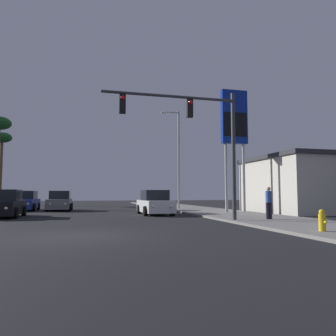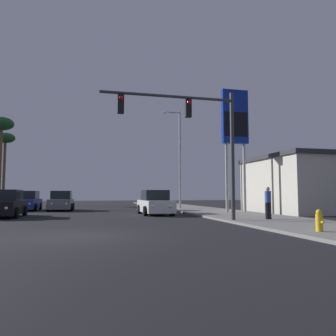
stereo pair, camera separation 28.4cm
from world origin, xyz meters
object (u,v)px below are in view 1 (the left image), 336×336
at_px(car_white, 155,203).
at_px(pedestrian_on_sidewalk, 269,201).
at_px(fire_hydrant, 322,221).
at_px(palm_tree_far, 2,142).
at_px(car_black, 4,205).
at_px(street_lamp, 177,154).
at_px(car_grey, 60,202).
at_px(traffic_light_mast, 198,128).
at_px(car_blue, 25,202).
at_px(gas_station_sign, 234,124).

relative_size(car_white, pedestrian_on_sidewalk, 2.60).
relative_size(fire_hydrant, palm_tree_far, 0.08).
bearing_deg(fire_hydrant, car_black, 137.00).
bearing_deg(street_lamp, car_grey, 177.53).
relative_size(car_grey, traffic_light_mast, 0.64).
distance_m(car_black, palm_tree_far, 25.52).
height_order(car_blue, car_white, same).
distance_m(street_lamp, gas_station_sign, 7.50).
bearing_deg(car_grey, car_blue, -14.85).
bearing_deg(car_black, palm_tree_far, -76.20).
bearing_deg(palm_tree_far, street_lamp, -41.59).
distance_m(car_white, palm_tree_far, 28.83).
distance_m(car_blue, car_white, 12.53).
relative_size(street_lamp, fire_hydrant, 11.84).
xyz_separation_m(car_grey, traffic_light_mast, (7.52, -14.07, 3.94)).
height_order(street_lamp, fire_hydrant, street_lamp).
relative_size(car_grey, street_lamp, 0.48).
xyz_separation_m(car_black, gas_station_sign, (15.36, 0.18, 5.86)).
bearing_deg(fire_hydrant, car_grey, 117.49).
bearing_deg(street_lamp, traffic_light_mast, -101.42).
bearing_deg(car_black, car_blue, -88.43).
distance_m(traffic_light_mast, pedestrian_on_sidewalk, 5.31).
relative_size(traffic_light_mast, street_lamp, 0.75).
height_order(car_black, car_blue, same).
xyz_separation_m(car_black, car_white, (9.42, 0.38, 0.00)).
height_order(car_black, palm_tree_far, palm_tree_far).
xyz_separation_m(fire_hydrant, palm_tree_far, (-18.60, 35.67, 7.62)).
height_order(car_blue, street_lamp, street_lamp).
bearing_deg(gas_station_sign, pedestrian_on_sidewalk, -101.38).
bearing_deg(pedestrian_on_sidewalk, gas_station_sign, 78.62).
xyz_separation_m(car_white, gas_station_sign, (5.94, -0.19, 5.86)).
bearing_deg(car_blue, street_lamp, 176.36).
bearing_deg(traffic_light_mast, fire_hydrant, -64.14).
bearing_deg(car_white, fire_hydrant, 103.68).
bearing_deg(car_grey, car_white, 134.33).
distance_m(car_white, pedestrian_on_sidewalk, 8.29).
bearing_deg(street_lamp, fire_hydrant, -90.36).
height_order(fire_hydrant, palm_tree_far, palm_tree_far).
height_order(car_grey, palm_tree_far, palm_tree_far).
distance_m(gas_station_sign, pedestrian_on_sidewalk, 8.82).
height_order(street_lamp, pedestrian_on_sidewalk, street_lamp).
bearing_deg(car_blue, fire_hydrant, 124.50).
height_order(car_grey, car_white, same).
relative_size(traffic_light_mast, pedestrian_on_sidewalk, 4.07).
bearing_deg(palm_tree_far, pedestrian_on_sidewalk, -56.77).
xyz_separation_m(gas_station_sign, palm_tree_far, (-21.16, 23.55, 1.49)).
xyz_separation_m(traffic_light_mast, palm_tree_far, (-15.97, 30.24, 3.41)).
bearing_deg(palm_tree_far, car_black, -76.26).
relative_size(car_grey, car_blue, 1.00).
xyz_separation_m(street_lamp, pedestrian_on_sidewalk, (1.09, -13.63, -4.08)).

